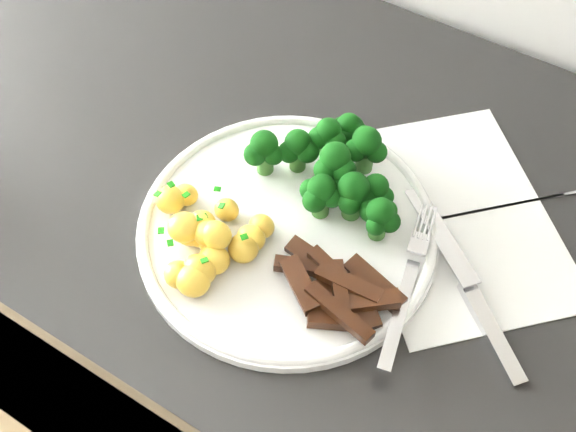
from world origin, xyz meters
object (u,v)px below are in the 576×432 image
Objects in this scene: counter at (378,393)px; plate at (288,228)px; broccoli at (336,167)px; fork at (406,288)px; beef_strips at (340,290)px; recipe_paper at (454,216)px; knife at (476,303)px; potatoes at (206,239)px.

counter is 0.49m from plate.
counter is 0.52m from broccoli.
counter is 12.83× the size of fork.
counter is at bearing 73.80° from beef_strips.
recipe_paper is 0.12m from fork.
counter is at bearing 144.65° from knife.
recipe_paper is 2.51× the size of beef_strips.
plate is at bearing -141.58° from recipe_paper.
broccoli is 1.41× the size of potatoes.
plate reaches higher than recipe_paper.
broccoli is (0.02, 0.07, 0.04)m from plate.
broccoli is at bearing 148.77° from fork.
knife is (0.06, 0.03, -0.01)m from fork.
plate is 0.10m from beef_strips.
potatoes is (-0.18, -0.14, 0.49)m from counter.
broccoli is 0.96× the size of fork.
broccoli reaches higher than fork.
fork is (0.14, -0.01, 0.01)m from plate.
beef_strips is (0.14, 0.02, -0.01)m from potatoes.
beef_strips is at bearing -26.79° from plate.
fork is (0.12, -0.07, -0.03)m from broccoli.
beef_strips reaches higher than plate.
beef_strips is at bearing -145.35° from fork.
plate is at bearing 49.77° from potatoes.
potatoes is 0.27m from knife.
counter is 0.49m from fork.
knife is (0.18, -0.05, -0.04)m from broccoli.
beef_strips is (0.08, -0.04, 0.01)m from plate.
potatoes is at bearing -162.93° from fork.
broccoli is 0.96× the size of knife.
counter is 0.48m from knife.
fork is (0.02, -0.08, 0.48)m from counter.
knife is at bearing 28.84° from beef_strips.
recipe_paper is (0.02, 0.03, 0.46)m from counter.
plate reaches higher than counter.
counter is 18.46× the size of beef_strips.
recipe_paper is 0.16m from beef_strips.
fork is at bearing -78.18° from counter.
beef_strips is 0.70× the size of knife.
recipe_paper is 0.11m from knife.
potatoes reaches higher than knife.
broccoli reaches higher than potatoes.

